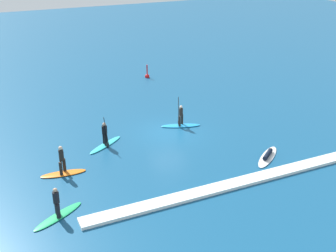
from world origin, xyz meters
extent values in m
plane|color=navy|center=(0.00, 0.00, 0.00)|extent=(120.00, 120.00, 0.00)
ellipsoid|color=#1E8CD1|center=(1.31, 0.59, 0.05)|extent=(2.97, 1.60, 0.11)
cylinder|color=black|center=(1.49, 0.74, 0.49)|extent=(0.21, 0.21, 0.78)
cylinder|color=black|center=(1.14, 0.45, 0.49)|extent=(0.21, 0.21, 0.78)
cylinder|color=black|center=(1.31, 0.59, 1.16)|extent=(0.36, 0.36, 0.55)
sphere|color=beige|center=(1.31, 0.59, 1.54)|extent=(0.25, 0.25, 0.20)
cylinder|color=black|center=(1.25, 0.87, 1.15)|extent=(0.13, 0.26, 2.09)
cube|color=black|center=(1.25, 0.87, 0.17)|extent=(0.12, 0.21, 0.32)
ellipsoid|color=#23B266|center=(-9.26, -6.89, 0.04)|extent=(2.95, 2.03, 0.09)
cylinder|color=black|center=(-9.25, -6.70, 0.47)|extent=(0.28, 0.28, 0.75)
cylinder|color=black|center=(-9.26, -7.09, 0.47)|extent=(0.28, 0.28, 0.75)
cylinder|color=black|center=(-9.26, -6.89, 1.16)|extent=(0.44, 0.44, 0.63)
sphere|color=tan|center=(-9.26, -6.89, 1.58)|extent=(0.29, 0.29, 0.21)
ellipsoid|color=#33C6CC|center=(-4.71, -0.15, 0.05)|extent=(2.91, 2.22, 0.10)
cylinder|color=black|center=(-4.72, 0.02, 0.48)|extent=(0.29, 0.29, 0.77)
cylinder|color=black|center=(-4.70, -0.31, 0.48)|extent=(0.29, 0.29, 0.77)
cylinder|color=black|center=(-4.71, -0.15, 1.16)|extent=(0.49, 0.49, 0.58)
sphere|color=tan|center=(-4.71, -0.15, 1.56)|extent=(0.32, 0.32, 0.23)
cylinder|color=black|center=(-4.68, -0.46, 1.12)|extent=(0.22, 0.30, 2.03)
cube|color=black|center=(-4.68, -0.46, 0.16)|extent=(0.16, 0.20, 0.32)
ellipsoid|color=orange|center=(-8.11, -2.78, 0.05)|extent=(2.72, 0.99, 0.10)
cylinder|color=black|center=(-8.25, -2.96, 0.51)|extent=(0.21, 0.21, 0.82)
cylinder|color=black|center=(-7.97, -2.59, 0.51)|extent=(0.21, 0.21, 0.82)
cylinder|color=black|center=(-8.11, -2.78, 1.27)|extent=(0.32, 0.32, 0.69)
sphere|color=beige|center=(-8.11, -2.78, 1.74)|extent=(0.26, 0.26, 0.23)
ellipsoid|color=white|center=(4.18, -6.11, 0.05)|extent=(3.00, 2.57, 0.09)
cylinder|color=black|center=(4.14, -6.14, 0.24)|extent=(1.22, 1.04, 0.29)
sphere|color=beige|center=(4.75, -5.67, 0.26)|extent=(0.30, 0.30, 0.21)
sphere|color=red|center=(3.56, 12.67, 0.11)|extent=(0.45, 0.45, 0.45)
cylinder|color=red|center=(3.56, 12.67, 0.64)|extent=(0.12, 0.12, 1.28)
cube|color=white|center=(0.00, -8.05, 0.09)|extent=(16.95, 0.90, 0.18)
camera|label=1|loc=(-11.76, -25.52, 13.00)|focal=46.14mm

